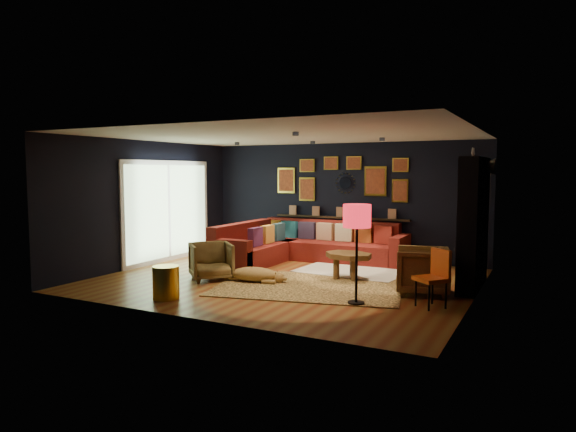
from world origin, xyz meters
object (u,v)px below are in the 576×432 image
at_px(sectional, 299,247).
at_px(orange_chair, 435,273).
at_px(gold_stool, 166,282).
at_px(coffee_table, 348,258).
at_px(armchair_left, 211,259).
at_px(floor_lamp, 357,221).
at_px(pouf, 265,252).
at_px(dog, 254,271).
at_px(armchair_right, 422,268).

xyz_separation_m(sectional, orange_chair, (3.41, -2.48, 0.17)).
xyz_separation_m(gold_stool, orange_chair, (3.79, 1.41, 0.24)).
distance_m(coffee_table, orange_chair, 2.18).
height_order(armchair_left, floor_lamp, floor_lamp).
distance_m(sectional, pouf, 0.76).
bearing_deg(floor_lamp, pouf, 139.86).
bearing_deg(orange_chair, pouf, -168.42).
xyz_separation_m(pouf, floor_lamp, (3.03, -2.56, 1.04)).
bearing_deg(armchair_left, coffee_table, -18.60).
bearing_deg(sectional, pouf, -155.77).
xyz_separation_m(sectional, armchair_left, (-0.60, -2.41, 0.05)).
xyz_separation_m(coffee_table, floor_lamp, (0.73, -1.62, 0.85)).
bearing_deg(dog, pouf, 102.30).
height_order(sectional, dog, sectional).
height_order(pouf, armchair_left, armchair_left).
relative_size(armchair_left, armchair_right, 0.90).
distance_m(gold_stool, dog, 1.74).
xyz_separation_m(floor_lamp, dog, (-2.12, 0.60, -1.05)).
distance_m(pouf, gold_stool, 3.59).
xyz_separation_m(coffee_table, dog, (-1.38, -1.02, -0.20)).
xyz_separation_m(gold_stool, floor_lamp, (2.73, 1.02, 0.99)).
xyz_separation_m(armchair_right, floor_lamp, (-0.72, -1.12, 0.83)).
height_order(sectional, gold_stool, sectional).
height_order(sectional, floor_lamp, floor_lamp).
distance_m(orange_chair, floor_lamp, 1.36).
bearing_deg(gold_stool, pouf, 94.80).
height_order(pouf, gold_stool, gold_stool).
xyz_separation_m(pouf, orange_chair, (4.09, -2.17, 0.29)).
bearing_deg(armchair_left, armchair_right, -36.12).
distance_m(armchair_left, orange_chair, 4.01).
height_order(armchair_right, gold_stool, armchair_right).
bearing_deg(floor_lamp, armchair_right, 57.39).
bearing_deg(coffee_table, pouf, 157.85).
distance_m(sectional, coffee_table, 2.04).
xyz_separation_m(sectional, gold_stool, (-0.38, -3.89, -0.07)).
relative_size(sectional, gold_stool, 6.68).
bearing_deg(sectional, gold_stool, -95.65).
bearing_deg(coffee_table, armchair_left, -152.27).
height_order(gold_stool, floor_lamp, floor_lamp).
distance_m(floor_lamp, dog, 2.44).
distance_m(pouf, floor_lamp, 4.10).
distance_m(pouf, armchair_left, 2.11).
height_order(armchair_right, floor_lamp, floor_lamp).
relative_size(pouf, armchair_right, 0.65).
distance_m(sectional, armchair_left, 2.48).
bearing_deg(gold_stool, dog, 69.22).
relative_size(armchair_left, gold_stool, 1.45).
bearing_deg(orange_chair, armchair_left, -141.49).
distance_m(armchair_right, gold_stool, 4.06).
xyz_separation_m(sectional, armchair_right, (3.06, -1.75, 0.09)).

